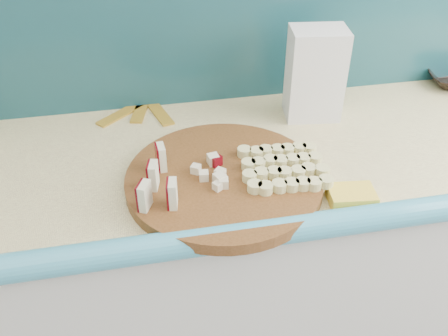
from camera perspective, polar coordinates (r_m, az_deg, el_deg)
name	(u,v)px	position (r m, az deg, el deg)	size (l,w,h in m)	color
kitchen_counter	(210,277)	(1.55, -1.57, -12.35)	(2.20, 0.63, 0.91)	beige
backsplash	(188,17)	(1.39, -4.18, 16.82)	(2.20, 0.02, 0.50)	teal
cutting_board	(224,180)	(1.14, 0.00, -1.38)	(0.45, 0.45, 0.03)	#47290F
apple_wedges	(157,180)	(1.08, -7.62, -1.38)	(0.08, 0.18, 0.06)	beige
apple_chunks	(212,172)	(1.12, -1.43, -0.48)	(0.06, 0.07, 0.02)	beige
banana_slices	(283,167)	(1.15, 6.81, 0.13)	(0.20, 0.18, 0.02)	#CCC57D
flour_bag	(315,74)	(1.38, 10.36, 10.50)	(0.15, 0.10, 0.25)	silver
sponge	(351,196)	(1.13, 14.36, -3.15)	(0.10, 0.07, 0.03)	#FAE841
banana_peel	(140,112)	(1.44, -9.55, 6.37)	(0.21, 0.19, 0.01)	#B58C22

